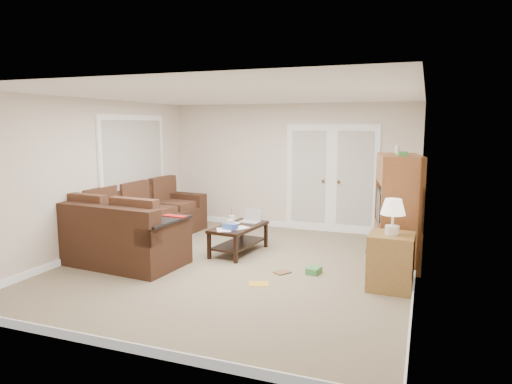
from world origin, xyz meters
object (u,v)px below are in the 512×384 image
at_px(side_cabinet, 391,257).
at_px(coffee_table, 239,238).
at_px(tv_armoire, 397,210).
at_px(sectional_sofa, 135,228).

bearing_deg(side_cabinet, coffee_table, 161.80).
bearing_deg(coffee_table, tv_armoire, 11.11).
xyz_separation_m(tv_armoire, side_cabinet, (0.00, -1.05, -0.42)).
relative_size(coffee_table, side_cabinet, 1.01).
bearing_deg(side_cabinet, sectional_sofa, 175.16).
height_order(sectional_sofa, tv_armoire, tv_armoire).
bearing_deg(coffee_table, side_cabinet, -12.60).
bearing_deg(tv_armoire, coffee_table, 174.00).
bearing_deg(sectional_sofa, coffee_table, 18.52).
bearing_deg(sectional_sofa, tv_armoire, 13.19).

